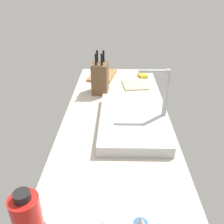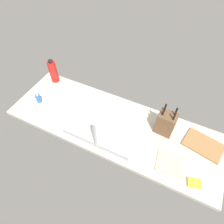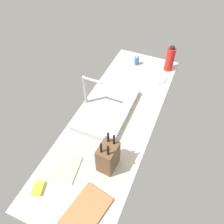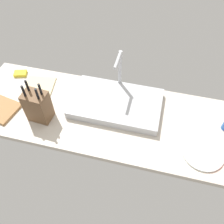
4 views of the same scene
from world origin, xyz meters
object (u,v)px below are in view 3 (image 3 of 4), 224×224
(faucet, at_px, (87,90))
(soap_bottle, at_px, (137,60))
(knife_block, at_px, (108,157))
(dinner_plate, at_px, (153,77))
(sink_basin, at_px, (107,109))
(water_bottle, at_px, (170,59))
(cutting_board, at_px, (86,211))
(dish_sponge, at_px, (38,188))
(dish_towel, at_px, (65,168))

(faucet, bearing_deg, soap_bottle, -13.30)
(knife_block, height_order, dinner_plate, knife_block)
(dinner_plate, bearing_deg, soap_bottle, 58.86)
(sink_basin, xyz_separation_m, water_bottle, (0.74, -0.32, 0.09))
(knife_block, xyz_separation_m, cutting_board, (-0.33, -0.00, -0.10))
(sink_basin, relative_size, water_bottle, 2.35)
(knife_block, bearing_deg, dish_sponge, 138.16)
(knife_block, distance_m, dish_towel, 0.31)
(knife_block, relative_size, dinner_plate, 1.22)
(faucet, bearing_deg, dish_sponge, -177.85)
(water_bottle, bearing_deg, dinner_plate, 151.10)
(sink_basin, relative_size, dinner_plate, 2.46)
(dish_towel, bearing_deg, water_bottle, -15.82)
(soap_bottle, relative_size, dinner_plate, 0.48)
(water_bottle, bearing_deg, dish_sponge, 163.37)
(sink_basin, bearing_deg, dinner_plate, -21.82)
(soap_bottle, bearing_deg, dish_towel, 177.12)
(dinner_plate, xyz_separation_m, dish_towel, (-1.15, 0.28, 0.00))
(soap_bottle, distance_m, dish_sponge, 1.47)
(cutting_board, distance_m, dinner_plate, 1.34)
(sink_basin, distance_m, cutting_board, 0.80)
(dish_towel, bearing_deg, faucet, 10.54)
(dinner_plate, bearing_deg, dish_towel, 166.35)
(sink_basin, distance_m, dinner_plate, 0.61)
(knife_block, xyz_separation_m, soap_bottle, (1.15, 0.19, -0.06))
(faucet, xyz_separation_m, cutting_board, (-0.76, -0.36, -0.18))
(knife_block, bearing_deg, faucet, 44.19)
(faucet, relative_size, dish_sponge, 3.52)
(faucet, distance_m, knife_block, 0.57)
(water_bottle, bearing_deg, sink_basin, 156.46)
(knife_block, xyz_separation_m, dish_sponge, (-0.32, 0.33, -0.10))
(dish_sponge, bearing_deg, cutting_board, -90.79)
(sink_basin, xyz_separation_m, dish_towel, (-0.58, 0.05, -0.02))
(dinner_plate, bearing_deg, knife_block, 178.73)
(cutting_board, xyz_separation_m, dish_towel, (0.19, 0.26, -0.00))
(knife_block, height_order, soap_bottle, knife_block)
(faucet, bearing_deg, knife_block, -140.03)
(faucet, xyz_separation_m, water_bottle, (0.76, -0.48, -0.07))
(faucet, xyz_separation_m, soap_bottle, (0.71, -0.17, -0.14))
(faucet, distance_m, dish_towel, 0.60)
(faucet, height_order, soap_bottle, faucet)
(sink_basin, distance_m, soap_bottle, 0.70)
(knife_block, relative_size, water_bottle, 1.17)
(knife_block, distance_m, water_bottle, 1.19)
(knife_block, bearing_deg, sink_basin, 28.91)
(sink_basin, height_order, soap_bottle, soap_bottle)
(cutting_board, distance_m, soap_bottle, 1.48)
(faucet, bearing_deg, water_bottle, -32.30)
(water_bottle, distance_m, dish_sponge, 1.58)
(faucet, height_order, dish_sponge, faucet)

